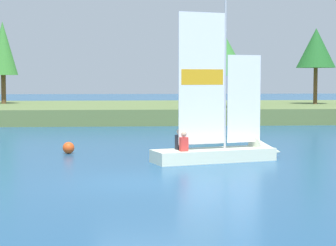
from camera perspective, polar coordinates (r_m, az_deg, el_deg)
ground_plane at (r=18.42m, az=-2.80°, el=-5.47°), size 200.00×200.00×0.00m
shore_bank at (r=47.50m, az=-3.66°, el=1.07°), size 80.00×15.94×1.05m
shoreline_tree_midleft at (r=50.37m, az=-14.80°, el=6.55°), size 2.26×2.26×6.35m
shoreline_tree_centre at (r=42.82m, az=4.97°, el=6.31°), size 3.36×3.36×5.19m
shoreline_tree_midright at (r=52.18m, az=3.55°, el=7.11°), size 3.22×3.22×6.56m
shoreline_tree_right at (r=49.44m, az=13.32°, el=6.63°), size 2.97×2.97×5.79m
sailboat at (r=23.43m, az=5.78°, el=-2.22°), size 5.26×2.69×6.25m
channel_buoy at (r=25.71m, az=-9.04°, el=-2.24°), size 0.47×0.47×0.47m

